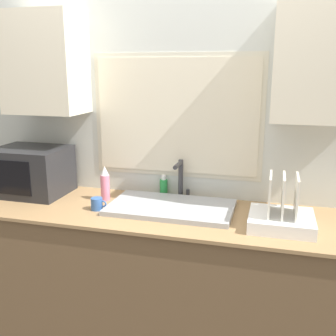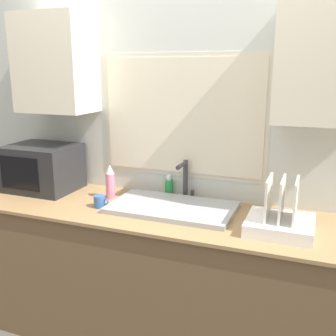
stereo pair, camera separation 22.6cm
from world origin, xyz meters
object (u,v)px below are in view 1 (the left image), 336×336
at_px(soap_bottle, 164,187).
at_px(mug_near_sink, 97,204).
at_px(microwave, 31,171).
at_px(faucet, 181,176).
at_px(spray_bottle, 105,184).
at_px(dish_rack, 281,216).

height_order(soap_bottle, mug_near_sink, soap_bottle).
distance_m(microwave, soap_bottle, 0.91).
distance_m(faucet, spray_bottle, 0.49).
relative_size(dish_rack, soap_bottle, 2.43).
bearing_deg(mug_near_sink, dish_rack, 0.94).
bearing_deg(dish_rack, soap_bottle, 154.78).
bearing_deg(soap_bottle, microwave, -167.59).
relative_size(faucet, mug_near_sink, 2.58).
bearing_deg(spray_bottle, faucet, 19.63).
distance_m(microwave, mug_near_sink, 0.61).
xyz_separation_m(microwave, spray_bottle, (0.54, -0.00, -0.05)).
relative_size(microwave, soap_bottle, 3.37).
height_order(faucet, dish_rack, dish_rack).
relative_size(faucet, spray_bottle, 1.12).
bearing_deg(faucet, soap_bottle, 165.29).
height_order(faucet, spray_bottle, faucet).
bearing_deg(soap_bottle, mug_near_sink, -129.62).
xyz_separation_m(faucet, dish_rack, (0.64, -0.33, -0.09)).
xyz_separation_m(microwave, soap_bottle, (0.88, 0.19, -0.10)).
height_order(faucet, mug_near_sink, faucet).
bearing_deg(mug_near_sink, faucet, 38.25).
height_order(microwave, mug_near_sink, microwave).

